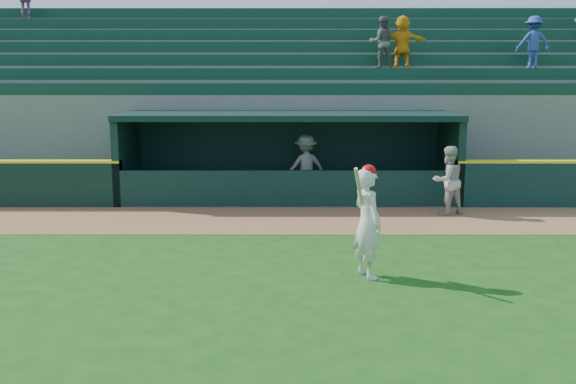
% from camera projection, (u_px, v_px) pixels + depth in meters
% --- Properties ---
extents(ground, '(120.00, 120.00, 0.00)m').
position_uv_depth(ground, '(288.00, 284.00, 10.91)').
color(ground, '#194812').
rests_on(ground, ground).
extents(warning_track, '(40.00, 3.00, 0.01)m').
position_uv_depth(warning_track, '(288.00, 220.00, 15.73)').
color(warning_track, brown).
rests_on(warning_track, ground).
extents(dugout_player_front, '(1.04, 0.94, 1.76)m').
position_uv_depth(dugout_player_front, '(448.00, 181.00, 16.21)').
color(dugout_player_front, '#A8A9A3').
rests_on(dugout_player_front, ground).
extents(dugout_player_inside, '(1.32, 0.97, 1.83)m').
position_uv_depth(dugout_player_inside, '(306.00, 167.00, 18.41)').
color(dugout_player_inside, '#9A9A95').
rests_on(dugout_player_inside, ground).
extents(dugout, '(9.40, 2.80, 2.46)m').
position_uv_depth(dugout, '(288.00, 151.00, 18.54)').
color(dugout, slate).
rests_on(dugout, ground).
extents(stands, '(34.50, 6.25, 7.57)m').
position_uv_depth(stands, '(289.00, 107.00, 22.84)').
color(stands, slate).
rests_on(stands, ground).
extents(batter_at_plate, '(0.71, 0.88, 2.01)m').
position_uv_depth(batter_at_plate, '(367.00, 222.00, 11.12)').
color(batter_at_plate, silver).
rests_on(batter_at_plate, ground).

